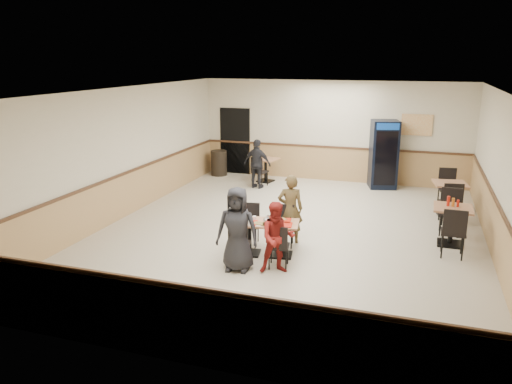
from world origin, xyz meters
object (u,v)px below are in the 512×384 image
(side_table_near, at_px, (452,220))
(back_table, at_px, (266,166))
(diner_woman_left, at_px, (237,229))
(trash_bin, at_px, (219,163))
(diner_woman_right, at_px, (277,238))
(side_table_far, at_px, (449,194))
(pepsi_cooler, at_px, (384,154))
(main_table, at_px, (266,233))
(lone_diner, at_px, (257,164))
(diner_man_opposite, at_px, (290,209))

(side_table_near, relative_size, back_table, 0.99)
(diner_woman_left, xyz_separation_m, trash_bin, (-3.10, 6.69, -0.36))
(diner_woman_right, bearing_deg, side_table_far, 32.49)
(trash_bin, bearing_deg, pepsi_cooler, 0.49)
(back_table, distance_m, pepsi_cooler, 3.46)
(main_table, bearing_deg, diner_woman_left, -117.90)
(diner_woman_right, bearing_deg, lone_diner, 87.91)
(side_table_far, xyz_separation_m, trash_bin, (-6.77, 2.15, -0.13))
(back_table, bearing_deg, lone_diner, -90.00)
(diner_man_opposite, bearing_deg, lone_diner, -80.16)
(back_table, height_order, pepsi_cooler, pepsi_cooler)
(back_table, distance_m, trash_bin, 1.70)
(diner_woman_left, xyz_separation_m, side_table_near, (3.64, 2.47, -0.23))
(lone_diner, relative_size, back_table, 1.77)
(main_table, height_order, trash_bin, trash_bin)
(diner_woman_right, bearing_deg, main_table, 98.08)
(diner_woman_left, bearing_deg, side_table_far, 44.69)
(side_table_near, bearing_deg, diner_woman_left, -145.82)
(side_table_near, bearing_deg, trash_bin, 147.96)
(side_table_far, bearing_deg, lone_diner, 169.01)
(main_table, height_order, side_table_far, side_table_far)
(diner_woman_left, bearing_deg, lone_diner, 98.23)
(diner_woman_right, height_order, side_table_far, diner_woman_right)
(main_table, relative_size, trash_bin, 1.66)
(diner_woman_left, xyz_separation_m, side_table_far, (3.67, 4.54, -0.23))
(diner_woman_right, relative_size, pepsi_cooler, 0.66)
(main_table, height_order, diner_woman_right, diner_woman_right)
(side_table_near, bearing_deg, main_table, -153.65)
(main_table, relative_size, pepsi_cooler, 0.68)
(side_table_near, distance_m, trash_bin, 7.95)
(side_table_far, height_order, back_table, side_table_far)
(diner_man_opposite, height_order, lone_diner, lone_diner)
(side_table_near, height_order, back_table, side_table_near)
(diner_woman_right, xyz_separation_m, side_table_far, (2.98, 4.42, -0.11))
(lone_diner, distance_m, trash_bin, 2.05)
(diner_woman_right, relative_size, diner_man_opposite, 0.91)
(main_table, relative_size, side_table_near, 1.67)
(pepsi_cooler, height_order, trash_bin, pepsi_cooler)
(diner_woman_left, height_order, back_table, diner_woman_left)
(main_table, xyz_separation_m, diner_woman_left, (-0.27, -0.80, 0.32))
(diner_woman_right, relative_size, trash_bin, 1.61)
(diner_woman_right, xyz_separation_m, trash_bin, (-3.79, 6.57, -0.24))
(lone_diner, distance_m, side_table_near, 5.93)
(diner_woman_left, relative_size, trash_bin, 1.90)
(diner_woman_right, distance_m, pepsi_cooler, 6.75)
(side_table_far, distance_m, back_table, 5.42)
(pepsi_cooler, bearing_deg, diner_man_opposite, -119.98)
(diner_woman_right, relative_size, back_table, 1.60)
(diner_man_opposite, height_order, pepsi_cooler, pepsi_cooler)
(side_table_far, distance_m, pepsi_cooler, 2.82)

